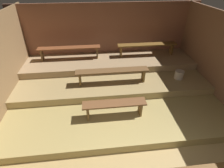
# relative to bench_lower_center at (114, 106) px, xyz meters

# --- Properties ---
(ground) EXTENTS (6.80, 6.13, 0.08)m
(ground) POSITION_rel_bench_lower_center_xyz_m (0.13, 0.46, -0.62)
(ground) COLOR #A38753
(wall_back) EXTENTS (6.80, 0.06, 2.48)m
(wall_back) POSITION_rel_bench_lower_center_xyz_m (0.13, 3.15, 0.66)
(wall_back) COLOR brown
(wall_back) RESTS_ON ground
(platform_lower) EXTENTS (6.00, 4.08, 0.23)m
(platform_lower) POSITION_rel_bench_lower_center_xyz_m (0.13, 1.08, -0.46)
(platform_lower) COLOR #9F8B51
(platform_lower) RESTS_ON ground
(platform_middle) EXTENTS (6.00, 2.56, 0.23)m
(platform_middle) POSITION_rel_bench_lower_center_xyz_m (0.13, 1.84, -0.24)
(platform_middle) COLOR #9E8656
(platform_middle) RESTS_ON platform_lower
(platform_upper) EXTENTS (6.00, 1.41, 0.23)m
(platform_upper) POSITION_rel_bench_lower_center_xyz_m (0.13, 2.42, -0.01)
(platform_upper) COLOR #997C58
(platform_upper) RESTS_ON platform_middle
(bench_lower_center) EXTENTS (1.59, 0.30, 0.44)m
(bench_lower_center) POSITION_rel_bench_lower_center_xyz_m (0.00, 0.00, 0.00)
(bench_lower_center) COLOR brown
(bench_lower_center) RESTS_ON platform_lower
(bench_middle_center) EXTENTS (2.21, 0.30, 0.44)m
(bench_middle_center) POSITION_rel_bench_lower_center_xyz_m (0.09, 1.24, 0.24)
(bench_middle_center) COLOR brown
(bench_middle_center) RESTS_ON platform_middle
(bench_upper_left) EXTENTS (2.19, 0.30, 0.44)m
(bench_upper_left) POSITION_rel_bench_lower_center_xyz_m (-1.29, 2.64, 0.47)
(bench_upper_left) COLOR brown
(bench_upper_left) RESTS_ON platform_upper
(bench_upper_right) EXTENTS (2.19, 0.30, 0.44)m
(bench_upper_right) POSITION_rel_bench_lower_center_xyz_m (1.55, 2.64, 0.47)
(bench_upper_right) COLOR brown
(bench_upper_right) RESTS_ON platform_upper
(pail_middle) EXTENTS (0.28, 0.28, 0.26)m
(pail_middle) POSITION_rel_bench_lower_center_xyz_m (2.26, 1.24, 0.01)
(pail_middle) COLOR #B2A899
(pail_middle) RESTS_ON platform_middle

